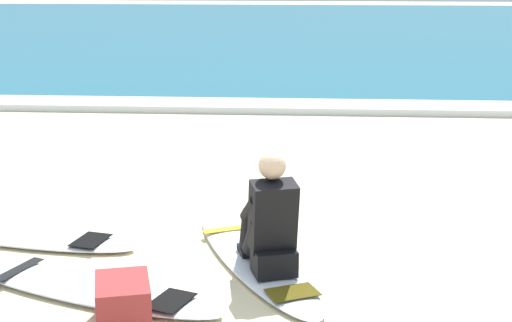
% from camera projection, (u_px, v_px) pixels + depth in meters
% --- Properties ---
extents(ground_plane, '(80.00, 80.00, 0.00)m').
position_uv_depth(ground_plane, '(233.00, 282.00, 5.93)').
color(ground_plane, beige).
extents(sea, '(80.00, 28.00, 0.10)m').
position_uv_depth(sea, '(291.00, 31.00, 25.87)').
color(sea, teal).
rests_on(sea, ground).
extents(breaking_foam, '(80.00, 0.90, 0.11)m').
position_uv_depth(breaking_foam, '(273.00, 106.00, 12.66)').
color(breaking_foam, white).
rests_on(breaking_foam, ground).
extents(surfboard_main, '(1.47, 2.40, 0.08)m').
position_uv_depth(surfboard_main, '(255.00, 259.00, 6.27)').
color(surfboard_main, silver).
rests_on(surfboard_main, ground).
extents(surfer_seated, '(0.53, 0.77, 0.95)m').
position_uv_depth(surfer_seated, '(270.00, 224.00, 5.92)').
color(surfer_seated, black).
rests_on(surfer_seated, surfboard_main).
extents(surfboard_spare_near, '(2.32, 1.30, 0.08)m').
position_uv_depth(surfboard_spare_near, '(87.00, 288.00, 5.74)').
color(surfboard_spare_near, silver).
rests_on(surfboard_spare_near, ground).
extents(surfboard_spare_far, '(2.35, 1.02, 0.08)m').
position_uv_depth(surfboard_spare_far, '(17.00, 235.00, 6.82)').
color(surfboard_spare_far, white).
rests_on(surfboard_spare_far, ground).
extents(beach_bag, '(0.47, 0.56, 0.32)m').
position_uv_depth(beach_bag, '(123.00, 303.00, 5.20)').
color(beach_bag, maroon).
rests_on(beach_bag, ground).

